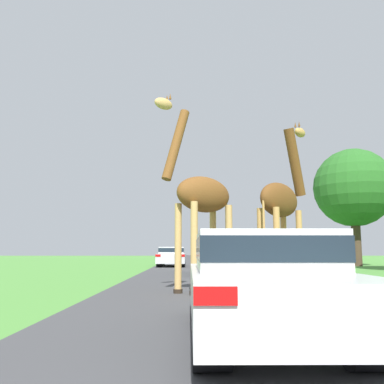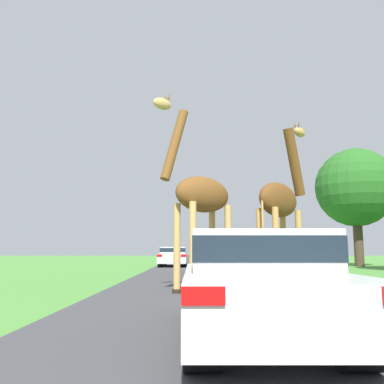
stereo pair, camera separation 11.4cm
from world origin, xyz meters
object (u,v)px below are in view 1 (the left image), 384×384
at_px(giraffe_companion, 282,203).
at_px(car_queue_right, 215,260).
at_px(car_queue_left, 241,256).
at_px(giraffe_near_road, 201,200).
at_px(car_lead_maroon, 261,280).
at_px(tree_centre_back, 353,188).
at_px(car_far_ahead, 172,256).

xyz_separation_m(giraffe_companion, car_queue_right, (-1.43, 7.82, -1.80)).
bearing_deg(car_queue_left, giraffe_near_road, -101.38).
distance_m(car_lead_maroon, car_queue_right, 13.98).
xyz_separation_m(giraffe_companion, tree_centre_back, (9.13, 17.14, 3.05)).
bearing_deg(car_queue_right, car_queue_left, 71.54).
xyz_separation_m(car_far_ahead, tree_centre_back, (13.02, 0.06, 4.82)).
relative_size(giraffe_companion, car_queue_left, 1.18).
bearing_deg(giraffe_companion, giraffe_near_road, -126.42).
xyz_separation_m(giraffe_near_road, car_queue_right, (0.91, 8.31, -1.82)).
xyz_separation_m(car_queue_left, car_far_ahead, (-4.38, 3.49, -0.06)).
relative_size(giraffe_companion, tree_centre_back, 0.62).
xyz_separation_m(giraffe_near_road, giraffe_companion, (2.34, 0.49, -0.02)).
height_order(giraffe_companion, car_lead_maroon, giraffe_companion).
xyz_separation_m(giraffe_companion, car_lead_maroon, (-1.74, -6.16, -1.74)).
bearing_deg(giraffe_companion, car_queue_right, 142.17).
relative_size(giraffe_near_road, car_far_ahead, 1.10).
bearing_deg(car_queue_left, car_queue_right, -108.46).
height_order(giraffe_near_road, car_lead_maroon, giraffe_near_road).
bearing_deg(car_far_ahead, car_queue_right, -75.14).
xyz_separation_m(car_lead_maroon, car_queue_left, (2.23, 19.74, 0.03)).
bearing_deg(car_queue_right, tree_centre_back, 41.42).
relative_size(car_far_ahead, tree_centre_back, 0.57).
relative_size(giraffe_near_road, car_queue_left, 1.19).
bearing_deg(giraffe_companion, car_lead_maroon, -63.96).
xyz_separation_m(car_queue_right, car_queue_left, (1.92, 5.76, 0.10)).
height_order(car_queue_right, car_far_ahead, car_far_ahead).
bearing_deg(giraffe_near_road, giraffe_companion, -119.83).
relative_size(giraffe_near_road, giraffe_companion, 1.01).
bearing_deg(giraffe_companion, car_far_ahead, 144.62).
height_order(giraffe_companion, car_far_ahead, giraffe_companion).
bearing_deg(giraffe_near_road, car_queue_left, -52.99).
xyz_separation_m(giraffe_near_road, tree_centre_back, (11.47, 17.63, 3.03)).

